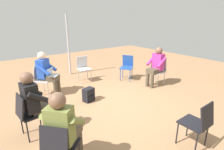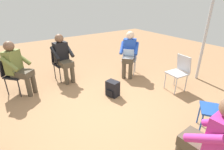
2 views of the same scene
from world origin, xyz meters
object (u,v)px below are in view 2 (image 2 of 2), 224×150
at_px(chair_northeast, 220,108).
at_px(person_in_black, 63,56).
at_px(chair_northwest, 130,57).
at_px(person_with_laptop, 129,52).
at_px(chair_west, 61,61).
at_px(chair_north, 179,70).
at_px(person_in_magenta, 211,138).
at_px(person_in_olive, 17,66).
at_px(backpack_near_laptop_user, 113,89).
at_px(chair_southwest, 13,73).

xyz_separation_m(chair_northeast, person_in_black, (-3.36, -1.32, 0.20)).
height_order(chair_northwest, person_with_laptop, person_with_laptop).
bearing_deg(chair_west, chair_northwest, 151.16).
bearing_deg(chair_north, person_in_magenta, 138.80).
height_order(chair_west, chair_northeast, same).
height_order(chair_west, person_in_olive, person_in_olive).
distance_m(person_in_olive, person_in_black, 1.09).
bearing_deg(person_in_olive, chair_northwest, 128.63).
distance_m(chair_northwest, backpack_near_laptop_user, 1.47).
bearing_deg(person_in_olive, chair_northeast, 84.61).
bearing_deg(person_in_black, person_with_laptop, 150.88).
relative_size(chair_west, person_in_olive, 0.69).
bearing_deg(chair_northwest, person_in_magenta, 112.24).
relative_size(chair_north, backpack_near_laptop_user, 2.36).
xyz_separation_m(chair_northeast, person_in_magenta, (0.34, -1.00, 0.20)).
bearing_deg(person_in_magenta, chair_north, 39.73).
distance_m(chair_west, person_with_laptop, 1.88).
relative_size(chair_west, chair_southwest, 1.00).
bearing_deg(person_in_black, chair_southwest, -7.34).
bearing_deg(backpack_near_laptop_user, chair_southwest, -128.42).
bearing_deg(person_in_magenta, chair_northwest, 61.63).
distance_m(chair_southwest, person_in_olive, 0.26).
distance_m(chair_northwest, person_in_olive, 2.90).
distance_m(chair_northeast, chair_northwest, 2.81).
distance_m(chair_north, person_in_black, 2.92).
xyz_separation_m(chair_southwest, chair_northwest, (0.60, 2.97, 0.00)).
height_order(chair_northeast, person_with_laptop, person_with_laptop).
relative_size(person_with_laptop, person_in_magenta, 1.00).
bearing_deg(chair_northeast, person_in_black, 75.93).
distance_m(person_in_black, backpack_near_laptop_user, 1.62).
height_order(chair_north, person_in_magenta, person_in_magenta).
bearing_deg(backpack_near_laptop_user, person_in_black, -156.78).
relative_size(chair_northeast, person_in_magenta, 0.69).
bearing_deg(person_with_laptop, chair_northeast, 130.18).
bearing_deg(chair_southwest, chair_northwest, 126.66).
distance_m(person_in_magenta, person_in_olive, 3.86).
relative_size(chair_southwest, backpack_near_laptop_user, 2.36).
distance_m(chair_southwest, backpack_near_laptop_user, 2.32).
xyz_separation_m(chair_southwest, person_in_black, (0.02, 1.20, 0.20)).
bearing_deg(person_with_laptop, chair_northwest, -90.00).
relative_size(chair_west, person_in_black, 0.69).
distance_m(chair_west, backpack_near_laptop_user, 1.72).
bearing_deg(backpack_near_laptop_user, chair_northeast, 20.27).
xyz_separation_m(chair_northeast, backpack_near_laptop_user, (-1.95, -0.72, -0.34)).
xyz_separation_m(person_in_magenta, backpack_near_laptop_user, (-2.29, 0.28, -0.54)).
relative_size(chair_northeast, person_in_olive, 0.69).
relative_size(person_in_magenta, person_in_olive, 1.00).
relative_size(chair_north, person_in_black, 0.69).
bearing_deg(chair_northwest, chair_west, 24.48).
height_order(chair_north, person_in_olive, person_in_olive).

